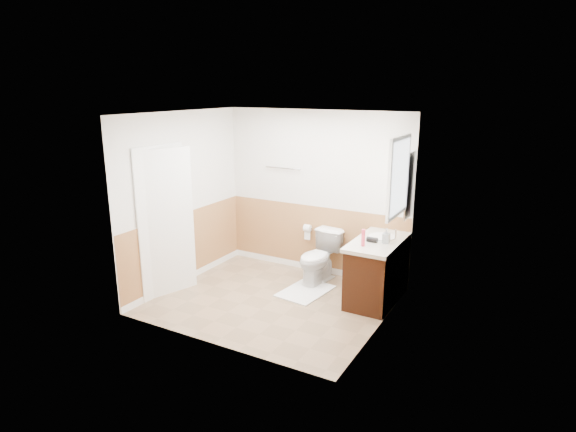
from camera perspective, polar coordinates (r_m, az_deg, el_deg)
The scene contains 32 objects.
floor at distance 6.65m, azimuth -1.83°, elevation -10.00°, with size 3.00×3.00×0.00m, color #8C7051.
ceiling at distance 6.03m, azimuth -2.03°, elevation 12.05°, with size 3.00×3.00×0.00m, color white.
wall_back at distance 7.34m, azimuth 3.31°, elevation 2.72°, with size 3.00×3.00×0.00m, color silver.
wall_front at distance 5.20m, azimuth -9.32°, elevation -2.69°, with size 3.00×3.00×0.00m, color silver.
wall_left at distance 7.09m, azimuth -12.38°, elevation 1.96°, with size 3.00×3.00×0.00m, color silver.
wall_right at distance 5.63m, azimuth 11.30°, elevation -1.40°, with size 3.00×3.00×0.00m, color silver.
wainscot_back at distance 7.52m, azimuth 3.18°, elevation -2.89°, with size 3.00×3.00×0.00m, color #AB7844.
wainscot_front at distance 5.48m, azimuth -8.91°, elevation -10.15°, with size 3.00×3.00×0.00m, color #AB7844.
wainscot_left at distance 7.29m, azimuth -11.98°, elevation -3.80°, with size 2.60×2.60×0.00m, color #AB7844.
wainscot_right at distance 5.88m, azimuth 10.81°, elevation -8.41°, with size 2.60×2.60×0.00m, color #AB7844.
toilet at distance 7.12m, azimuth 3.66°, elevation -4.94°, with size 0.43×0.75×0.77m, color white.
bath_mat at distance 6.91m, azimuth 2.08°, elevation -8.90°, with size 0.55×0.80×0.02m, color white.
vanity_cabinet at distance 6.63m, azimuth 10.49°, elevation -6.58°, with size 0.55×1.10×0.80m, color black.
vanity_knob_left at distance 6.58m, azimuth 7.79°, elevation -5.23°, with size 0.03×0.03×0.03m, color silver.
vanity_knob_right at distance 6.76m, azimuth 8.41°, elevation -4.70°, with size 0.03×0.03×0.03m, color white.
countertop at distance 6.49m, azimuth 10.58°, elevation -3.07°, with size 0.60×1.15×0.05m, color beige.
sink_basin at distance 6.61m, azimuth 11.10°, elevation -2.44°, with size 0.36×0.36×0.02m, color white.
faucet at distance 6.54m, azimuth 12.62°, elevation -2.15°, with size 0.02×0.02×0.14m, color #BAB9C0.
lotion_bottle at distance 6.19m, azimuth 8.92°, elevation -2.57°, with size 0.05×0.05×0.22m, color #D9384F.
soap_dispenser at distance 6.36m, azimuth 11.59°, elevation -2.32°, with size 0.09×0.09×0.19m, color gray.
hair_dryer_body at distance 6.38m, azimuth 9.95°, elevation -2.79°, with size 0.07×0.07×0.14m, color black.
hair_dryer_handle at distance 6.41m, azimuth 9.72°, elevation -2.97°, with size 0.03×0.03×0.07m, color black.
mirror_panel at distance 6.59m, azimuth 14.22°, elevation 3.53°, with size 0.02×0.35×0.90m, color silver.
window_frame at distance 6.07m, azimuth 13.01°, elevation 4.56°, with size 0.04×0.80×1.00m, color white.
window_glass at distance 6.06m, azimuth 13.15°, elevation 4.55°, with size 0.01×0.70×0.90m, color white.
door at distance 6.76m, azimuth -14.14°, elevation -0.80°, with size 0.05×0.80×2.04m, color white.
door_frame at distance 6.81m, azimuth -14.61°, elevation -0.64°, with size 0.02×0.92×2.10m, color white.
door_knob at distance 6.97m, azimuth -11.90°, elevation -0.78°, with size 0.06×0.06×0.06m, color silver.
towel_bar at distance 7.48m, azimuth -0.64°, elevation 5.71°, with size 0.02×0.02×0.62m, color silver.
tp_holder_bar at distance 7.45m, azimuth 2.31°, elevation -1.43°, with size 0.02×0.02×0.14m, color silver.
tp_roll at distance 7.45m, azimuth 2.31°, elevation -1.43°, with size 0.11×0.11×0.10m, color white.
tp_sheet at distance 7.49m, azimuth 2.30°, elevation -2.24°, with size 0.10×0.01×0.16m, color white.
Camera 1 is at (3.11, -5.16, 2.82)m, focal length 29.97 mm.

